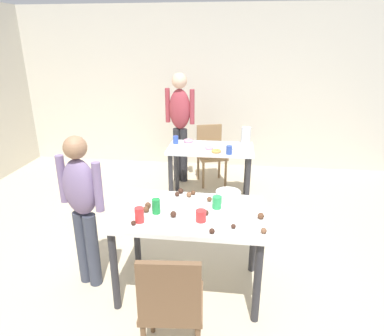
# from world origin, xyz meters

# --- Properties ---
(ground_plane) EXTENTS (6.40, 6.40, 0.00)m
(ground_plane) POSITION_xyz_m (0.00, 0.00, 0.00)
(ground_plane) COLOR beige
(wall_back) EXTENTS (6.40, 0.10, 2.60)m
(wall_back) POSITION_xyz_m (0.00, 3.20, 1.30)
(wall_back) COLOR beige
(wall_back) RESTS_ON ground_plane
(dining_table_near) EXTENTS (1.22, 0.74, 0.75)m
(dining_table_near) POSITION_xyz_m (0.12, -0.10, 0.65)
(dining_table_near) COLOR white
(dining_table_near) RESTS_ON ground_plane
(dining_table_far) EXTENTS (1.10, 0.61, 0.75)m
(dining_table_far) POSITION_xyz_m (0.17, 1.71, 0.63)
(dining_table_far) COLOR silver
(dining_table_far) RESTS_ON ground_plane
(chair_near_table) EXTENTS (0.43, 0.43, 0.87)m
(chair_near_table) POSITION_xyz_m (0.11, -0.84, 0.50)
(chair_near_table) COLOR brown
(chair_near_table) RESTS_ON ground_plane
(chair_far_table) EXTENTS (0.51, 0.51, 0.87)m
(chair_far_table) POSITION_xyz_m (0.12, 2.36, 0.50)
(chair_far_table) COLOR olive
(chair_far_table) RESTS_ON ground_plane
(person_girl_near) EXTENTS (0.45, 0.29, 1.36)m
(person_girl_near) POSITION_xyz_m (-0.77, -0.13, 0.80)
(person_girl_near) COLOR #383D4C
(person_girl_near) RESTS_ON ground_plane
(person_adult_far) EXTENTS (0.45, 0.26, 1.63)m
(person_adult_far) POSITION_xyz_m (-0.34, 2.34, 0.99)
(person_adult_far) COLOR #28282D
(person_adult_far) RESTS_ON ground_plane
(mixing_bowl) EXTENTS (0.22, 0.22, 0.08)m
(mixing_bowl) POSITION_xyz_m (0.43, 0.16, 0.79)
(mixing_bowl) COLOR white
(mixing_bowl) RESTS_ON dining_table_near
(soda_can) EXTENTS (0.07, 0.07, 0.12)m
(soda_can) POSITION_xyz_m (-0.14, -0.16, 0.81)
(soda_can) COLOR #198438
(soda_can) RESTS_ON dining_table_near
(fork_near) EXTENTS (0.17, 0.02, 0.01)m
(fork_near) POSITION_xyz_m (0.59, -0.00, 0.75)
(fork_near) COLOR silver
(fork_near) RESTS_ON dining_table_near
(cup_near_0) EXTENTS (0.08, 0.08, 0.10)m
(cup_near_0) POSITION_xyz_m (0.34, -0.01, 0.80)
(cup_near_0) COLOR green
(cup_near_0) RESTS_ON dining_table_near
(cup_near_1) EXTENTS (0.08, 0.08, 0.09)m
(cup_near_1) POSITION_xyz_m (0.23, -0.24, 0.80)
(cup_near_1) COLOR red
(cup_near_1) RESTS_ON dining_table_near
(cup_near_2) EXTENTS (0.07, 0.07, 0.12)m
(cup_near_2) POSITION_xyz_m (-0.23, -0.31, 0.81)
(cup_near_2) COLOR red
(cup_near_2) RESTS_ON dining_table_near
(cake_ball_0) EXTENTS (0.04, 0.04, 0.04)m
(cake_ball_0) POSITION_xyz_m (0.48, -0.32, 0.77)
(cake_ball_0) COLOR #3D2319
(cake_ball_0) RESTS_ON dining_table_near
(cake_ball_1) EXTENTS (0.05, 0.05, 0.05)m
(cake_ball_1) POSITION_xyz_m (0.08, 0.17, 0.77)
(cake_ball_1) COLOR brown
(cake_ball_1) RESTS_ON dining_table_near
(cake_ball_2) EXTENTS (0.05, 0.05, 0.05)m
(cake_ball_2) POSITION_xyz_m (0.01, -0.20, 0.78)
(cake_ball_2) COLOR #3D2319
(cake_ball_2) RESTS_ON dining_table_near
(cake_ball_3) EXTENTS (0.04, 0.04, 0.04)m
(cake_ball_3) POSITION_xyz_m (-0.02, 0.18, 0.77)
(cake_ball_3) COLOR #3D2319
(cake_ball_3) RESTS_ON dining_table_near
(cake_ball_4) EXTENTS (0.05, 0.05, 0.05)m
(cake_ball_4) POSITION_xyz_m (-0.22, -0.15, 0.78)
(cake_ball_4) COLOR brown
(cake_ball_4) RESTS_ON dining_table_near
(cake_ball_5) EXTENTS (0.04, 0.04, 0.04)m
(cake_ball_5) POSITION_xyz_m (0.69, -0.36, 0.77)
(cake_ball_5) COLOR brown
(cake_ball_5) RESTS_ON dining_table_near
(cake_ball_6) EXTENTS (0.04, 0.04, 0.04)m
(cake_ball_6) POSITION_xyz_m (0.33, -0.41, 0.77)
(cake_ball_6) COLOR #3D2319
(cake_ball_6) RESTS_ON dining_table_near
(cake_ball_7) EXTENTS (0.04, 0.04, 0.04)m
(cake_ball_7) POSITION_xyz_m (0.26, -0.14, 0.77)
(cake_ball_7) COLOR #3D2319
(cake_ball_7) RESTS_ON dining_table_near
(cake_ball_8) EXTENTS (0.05, 0.05, 0.05)m
(cake_ball_8) POSITION_xyz_m (-0.22, -0.08, 0.78)
(cake_ball_8) COLOR brown
(cake_ball_8) RESTS_ON dining_table_near
(cake_ball_9) EXTENTS (0.05, 0.05, 0.05)m
(cake_ball_9) POSITION_xyz_m (0.00, 0.24, 0.77)
(cake_ball_9) COLOR #3D2319
(cake_ball_9) RESTS_ON dining_table_near
(cake_ball_10) EXTENTS (0.04, 0.04, 0.04)m
(cake_ball_10) POSITION_xyz_m (0.12, 0.23, 0.77)
(cake_ball_10) COLOR brown
(cake_ball_10) RESTS_ON dining_table_near
(cake_ball_11) EXTENTS (0.04, 0.04, 0.04)m
(cake_ball_11) POSITION_xyz_m (0.27, 0.11, 0.77)
(cake_ball_11) COLOR brown
(cake_ball_11) RESTS_ON dining_table_near
(cake_ball_12) EXTENTS (0.05, 0.05, 0.05)m
(cake_ball_12) POSITION_xyz_m (0.69, -0.15, 0.78)
(cake_ball_12) COLOR brown
(cake_ball_12) RESTS_ON dining_table_near
(cake_ball_13) EXTENTS (0.04, 0.04, 0.04)m
(cake_ball_13) POSITION_xyz_m (-0.26, -0.36, 0.77)
(cake_ball_13) COLOR #3D2319
(cake_ball_13) RESTS_ON dining_table_near
(pitcher_far) EXTENTS (0.12, 0.12, 0.24)m
(pitcher_far) POSITION_xyz_m (0.62, 1.87, 0.87)
(pitcher_far) COLOR white
(pitcher_far) RESTS_ON dining_table_far
(cup_far_0) EXTENTS (0.07, 0.07, 0.11)m
(cup_far_0) POSITION_xyz_m (0.41, 1.44, 0.80)
(cup_far_0) COLOR #3351B2
(cup_far_0) RESTS_ON dining_table_far
(cup_far_1) EXTENTS (0.07, 0.07, 0.10)m
(cup_far_1) POSITION_xyz_m (-0.31, 1.81, 0.80)
(cup_far_1) COLOR #3351B2
(cup_far_1) RESTS_ON dining_table_far
(donut_far_0) EXTENTS (0.12, 0.12, 0.03)m
(donut_far_0) POSITION_xyz_m (0.49, 1.66, 0.77)
(donut_far_0) COLOR white
(donut_far_0) RESTS_ON dining_table_far
(donut_far_1) EXTENTS (0.11, 0.11, 0.03)m
(donut_far_1) POSITION_xyz_m (0.15, 1.62, 0.77)
(donut_far_1) COLOR pink
(donut_far_1) RESTS_ON dining_table_far
(donut_far_2) EXTENTS (0.12, 0.12, 0.04)m
(donut_far_2) POSITION_xyz_m (0.25, 1.49, 0.77)
(donut_far_2) COLOR gold
(donut_far_2) RESTS_ON dining_table_far
(donut_far_3) EXTENTS (0.13, 0.13, 0.04)m
(donut_far_3) POSITION_xyz_m (-0.15, 1.90, 0.77)
(donut_far_3) COLOR pink
(donut_far_3) RESTS_ON dining_table_far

